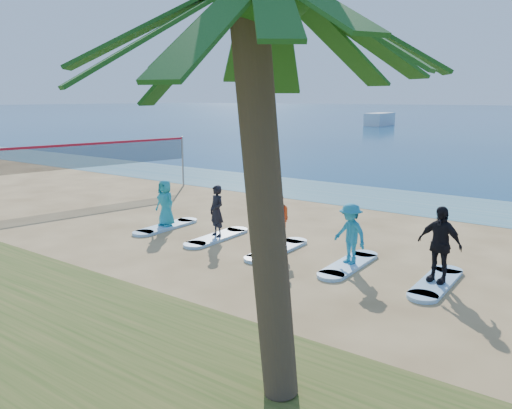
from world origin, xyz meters
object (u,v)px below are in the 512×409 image
Objects in this scene: surfboard_1 at (217,237)px; surfboard_3 at (349,265)px; student_1 at (217,211)px; surfboard_4 at (436,283)px; boat_offshore_a at (379,125)px; student_3 at (350,234)px; student_2 at (277,220)px; student_4 at (439,244)px; volleyball_net at (97,155)px; surfboard_2 at (277,250)px; student_0 at (165,203)px; surfboard_0 at (166,227)px.

surfboard_1 is 1.00× the size of surfboard_3.
student_1 reaches higher than surfboard_4.
boat_offshore_a is 4.46× the size of student_3.
student_2 is 4.58m from student_4.
volleyball_net is 4.03× the size of surfboard_3.
surfboard_2 is at bearing 0.00° from surfboard_1.
student_0 is at bearing 180.00° from surfboard_1.
student_1 reaches higher than surfboard_3.
student_3 is 2.44m from surfboard_4.
surfboard_1 is 1.00× the size of surfboard_4.
surfboard_2 is (2.29, 0.00, 0.00)m from surfboard_1.
boat_offshore_a is at bearing 111.35° from surfboard_3.
surfboard_3 is at bearing 3.49° from student_0.
boat_offshore_a is at bearing 106.01° from surfboard_0.
student_3 is at bearing 180.00° from surfboard_3.
student_1 reaches higher than student_3.
surfboard_3 is at bearing 180.00° from surfboard_4.
surfboard_0 is 4.67m from student_2.
surfboard_2 is 4.68m from student_4.
surfboard_3 is at bearing -169.36° from student_4.
student_1 is at bearing 180.00° from surfboard_2.
student_0 is at bearing 0.00° from surfboard_0.
student_3 is at bearing 14.01° from student_2.
student_3 is at bearing -169.36° from student_4.
surfboard_2 is 1.29× the size of student_2.
student_0 reaches higher than surfboard_4.
student_0 is 0.72× the size of surfboard_1.
student_4 is (15.55, -2.11, -0.89)m from volleyball_net.
student_2 is at bearing 17.86° from student_1.
surfboard_4 is (4.58, 0.00, 0.00)m from surfboard_2.
student_0 is 6.92m from surfboard_3.
boat_offshore_a is at bearing 131.53° from student_3.
student_3 is at bearing 0.00° from surfboard_2.
student_1 reaches higher than surfboard_1.
boat_offshore_a is 70.19m from student_2.
surfboard_2 is (23.55, -66.11, 0.04)m from boat_offshore_a.
student_1 is 6.87m from student_4.
student_4 reaches higher than surfboard_3.
surfboard_1 is 4.58m from surfboard_3.
student_0 reaches higher than surfboard_3.
boat_offshore_a is 4.57× the size of student_0.
student_1 is (21.26, -66.11, 0.91)m from boat_offshore_a.
surfboard_4 is (6.87, 0.00, 0.00)m from surfboard_1.
surfboard_1 is at bearing -169.36° from student_4.
surfboard_1 is at bearing -74.05° from boat_offshore_a.
student_0 is (0.00, 0.00, 0.84)m from surfboard_0.
student_1 is 4.66m from surfboard_3.
surfboard_4 is at bearing 0.00° from surfboard_0.
student_3 reaches higher than surfboard_0.
surfboard_1 is at bearing 180.00° from surfboard_4.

